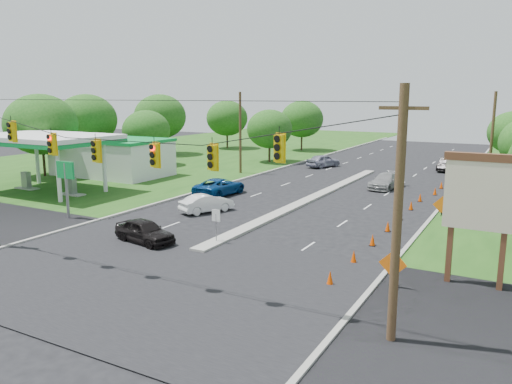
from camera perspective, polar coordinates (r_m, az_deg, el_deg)
The scene contains 41 objects.
ground at distance 25.19m, azimuth -12.14°, elevation -9.25°, with size 160.00×160.00×0.00m, color black.
grass_left at distance 59.88m, azimuth -21.46°, elevation 1.95°, with size 40.00×160.00×0.06m, color #1E4714.
cross_street at distance 25.19m, azimuth -12.14°, elevation -9.25°, with size 160.00×14.00×0.02m, color black.
curb_left at distance 54.93m, azimuth 0.38°, elevation 1.97°, with size 0.25×110.00×0.16m, color gray.
curb_right at distance 48.81m, azimuth 21.72°, elevation 0.04°, with size 0.25×110.00×0.16m, color gray.
median at distance 42.66m, azimuth 6.57°, elevation -0.73°, with size 1.00×34.00×0.18m, color gray.
median_sign at distance 29.33m, azimuth -4.59°, elevation -3.15°, with size 0.55×0.06×2.05m.
signal_span at distance 23.26m, azimuth -14.33°, elevation 1.65°, with size 25.60×0.32×9.00m.
utility_pole_far_left at distance 55.58m, azimuth -1.81°, elevation 6.74°, with size 0.28×0.28×9.00m, color #422D1C.
utility_pole_far_right at distance 52.98m, azimuth 25.35°, elevation 5.49°, with size 0.28×0.28×9.00m, color #422D1C.
gas_station at distance 55.00m, azimuth -17.18°, elevation 4.20°, with size 18.40×19.70×5.20m.
pylon_sign at distance 24.40m, azimuth 24.97°, elevation -0.94°, with size 5.90×2.30×6.12m.
cone_0 at distance 23.53m, azimuth 8.46°, elevation -9.68°, with size 0.32×0.32×0.70m, color #DA3F00.
cone_1 at distance 26.66m, azimuth 11.11°, elevation -7.27°, with size 0.32×0.32×0.70m, color #DA3F00.
cone_2 at distance 29.88m, azimuth 13.18°, elevation -5.35°, with size 0.32×0.32×0.70m, color #DA3F00.
cone_3 at distance 33.15m, azimuth 14.83°, elevation -3.81°, with size 0.32×0.32×0.70m, color #DA3F00.
cone_4 at distance 36.47m, azimuth 16.18°, elevation -2.55°, with size 0.32×0.32×0.70m, color #DA3F00.
cone_5 at distance 39.81m, azimuth 17.30°, elevation -1.49°, with size 0.32×0.32×0.70m, color #DA3F00.
cone_6 at distance 43.19m, azimuth 18.25°, elevation -0.60°, with size 0.32×0.32×0.70m, color #DA3F00.
cone_7 at distance 46.48m, azimuth 19.78°, elevation 0.10°, with size 0.32×0.32×0.70m, color #DA3F00.
cone_8 at distance 49.90m, azimuth 20.43°, elevation 0.76°, with size 0.32×0.32×0.70m, color #DA3F00.
cone_9 at distance 53.32m, azimuth 21.00°, elevation 1.34°, with size 0.32×0.32×0.70m, color #DA3F00.
cone_10 at distance 56.75m, azimuth 21.50°, elevation 1.85°, with size 0.32×0.32×0.70m, color #DA3F00.
cone_11 at distance 60.19m, azimuth 21.94°, elevation 2.30°, with size 0.32×0.32×0.70m, color #DA3F00.
cone_12 at distance 63.64m, azimuth 22.34°, elevation 2.70°, with size 0.32×0.32×0.70m, color #DA3F00.
work_sign_0 at distance 23.50m, azimuth 15.36°, elevation -8.07°, with size 1.27×0.58×1.37m.
work_sign_1 at distance 36.83m, azimuth 20.51°, elevation -1.50°, with size 1.27×0.58×1.37m.
work_sign_2 at distance 50.53m, azimuth 22.89°, elevation 1.56°, with size 1.27×0.58×1.37m.
tree_1 at distance 58.09m, azimuth -23.36°, elevation 7.10°, with size 7.56×7.56×8.82m.
tree_2 at distance 63.52m, azimuth -12.43°, elevation 6.87°, with size 5.88×5.88×6.86m.
tree_3 at distance 74.94m, azimuth -10.90°, elevation 8.47°, with size 7.56×7.56×8.82m.
tree_4 at distance 82.37m, azimuth -3.33°, elevation 8.42°, with size 6.72×6.72×7.84m.
tree_5 at distance 65.06m, azimuth 1.56°, elevation 7.21°, with size 5.88×5.88×6.86m.
tree_6 at distance 79.42m, azimuth 5.27°, elevation 8.30°, with size 6.72×6.72×7.84m.
tree_14 at distance 67.60m, azimuth -18.77°, elevation 7.84°, with size 7.56×7.56×8.82m.
black_sedan at distance 30.31m, azimuth -12.61°, elevation -4.39°, with size 1.68×4.17×1.42m, color black.
white_sedan at distance 37.49m, azimuth -5.65°, elevation -1.28°, with size 1.43×4.11×1.35m, color white.
blue_pickup at distance 43.80m, azimuth -4.17°, elevation 0.62°, with size 2.50×5.42×1.51m, color navy.
silver_car_far at distance 48.33m, azimuth 14.63°, elevation 1.24°, with size 2.03×4.98×1.45m, color gray.
silver_car_oncoming at distance 61.38m, azimuth 7.70°, elevation 3.56°, with size 1.86×4.63×1.58m, color gray.
dark_car_receding at distance 61.84m, azimuth 21.06°, elevation 2.97°, with size 1.64×4.71×1.55m, color black.
Camera 1 is at (15.70, -17.72, 8.60)m, focal length 35.00 mm.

